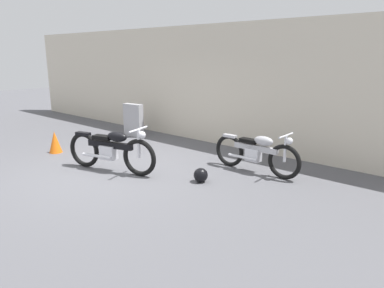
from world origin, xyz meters
TOP-DOWN VIEW (x-y plane):
  - ground_plane at (0.00, 0.00)m, footprint 40.00×40.00m
  - building_wall at (0.00, 3.65)m, footprint 18.00×0.30m
  - stone_marker at (-2.32, 2.62)m, footprint 0.67×0.27m
  - helmet at (1.81, 0.83)m, footprint 0.28×0.28m
  - traffic_cone at (-2.36, 0.07)m, footprint 0.32×0.32m
  - motorcycle_silver at (2.31, 2.04)m, footprint 2.04×0.57m
  - motorcycle_black at (-0.04, 0.10)m, footprint 2.17×0.84m

SIDE VIEW (x-z plane):
  - ground_plane at x=0.00m, z-range 0.00..0.00m
  - helmet at x=1.81m, z-range 0.00..0.28m
  - traffic_cone at x=-2.36m, z-range 0.00..0.55m
  - motorcycle_silver at x=2.31m, z-range -0.02..0.90m
  - motorcycle_black at x=-0.04m, z-range -0.02..0.98m
  - stone_marker at x=-2.32m, z-range 0.00..0.99m
  - building_wall at x=0.00m, z-range 0.00..3.22m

